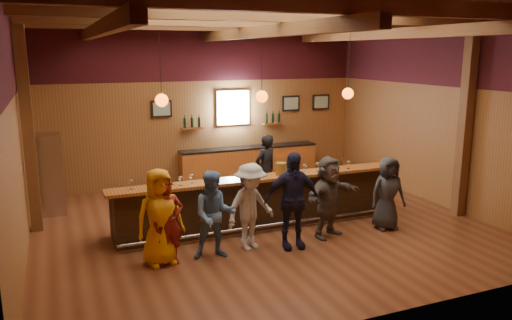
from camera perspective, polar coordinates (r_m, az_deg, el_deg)
The scene contains 27 objects.
room at distance 10.00m, azimuth 0.54°, elevation 10.21°, with size 9.04×9.00×4.52m.
bar_counter at distance 10.54m, azimuth 0.40°, elevation -4.56°, with size 6.30×1.07×1.11m.
back_bar_cabinet at distance 14.18m, azimuth -0.77°, elevation -0.35°, with size 4.00×0.52×0.95m.
window at distance 14.00m, azimuth -2.67°, elevation 6.00°, with size 0.95×0.09×0.95m.
framed_pictures at distance 14.30m, azimuth 0.64°, elevation 6.35°, with size 5.35×0.05×0.45m.
wine_shelves at distance 13.99m, azimuth -2.56°, elevation 4.23°, with size 3.00×0.18×0.30m.
pendant_lights at distance 9.98m, azimuth 0.66°, elevation 7.30°, with size 4.24×0.24×1.37m.
stainless_fridge at distance 12.05m, azimuth -22.79°, elevation -1.52°, with size 0.70×0.70×1.80m, color silver.
customer_orange at distance 8.64m, azimuth -10.94°, elevation -6.41°, with size 0.82×0.53×1.68m, color orange.
customer_redvest at distance 8.62m, azimuth -10.04°, elevation -7.01°, with size 0.55×0.36×1.51m, color maroon.
customer_denim at distance 8.78m, azimuth -4.77°, elevation -6.27°, with size 0.76×0.60×1.57m, color #567DAD.
customer_white at distance 9.12m, azimuth -0.64°, elevation -5.36°, with size 1.05×0.60×1.62m, color beige.
customer_navy at distance 9.19m, azimuth 4.14°, elevation -4.63°, with size 1.06×0.44×1.81m, color #1B1B37.
customer_brown at distance 9.85m, azimuth 8.29°, elevation -4.16°, with size 1.50×0.48×1.62m, color #574D46.
customer_dark at distance 10.52m, azimuth 14.81°, elevation -3.68°, with size 0.74×0.48×1.51m, color #2B2A2D.
bartender at distance 11.80m, azimuth 1.12°, elevation -1.12°, with size 0.61×0.40×1.68m, color black.
ice_bucket at distance 10.19m, azimuth 2.89°, elevation -1.01°, with size 0.23×0.23×0.25m, color brown.
bottle_a at distance 10.47m, azimuth 4.13°, elevation -0.55°, with size 0.08×0.08×0.37m.
bottle_b at distance 10.46m, azimuth 4.37°, elevation -0.69°, with size 0.07×0.07×0.32m.
glass_a at distance 9.40m, azimuth -14.09°, elevation -2.51°, with size 0.08×0.08×0.17m.
glass_b at distance 9.46m, azimuth -8.63°, elevation -2.12°, with size 0.08×0.08×0.19m.
glass_c at distance 9.57m, azimuth -7.38°, elevation -1.94°, with size 0.08×0.08×0.18m.
glass_d at distance 9.60m, azimuth -4.30°, elevation -1.80°, with size 0.08×0.08×0.19m.
glass_e at distance 9.96m, azimuth -0.72°, elevation -1.29°, with size 0.08×0.08×0.18m.
glass_f at distance 10.48m, azimuth 5.61°, elevation -0.69°, with size 0.08×0.08×0.17m.
glass_g at distance 10.56m, azimuth 7.06°, elevation -0.54°, with size 0.09×0.09×0.20m.
glass_h at distance 10.89m, azimuth 10.51°, elevation -0.31°, with size 0.08×0.08×0.18m.
Camera 1 is at (-3.89, -9.15, 3.57)m, focal length 35.00 mm.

